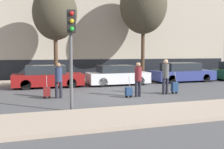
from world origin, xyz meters
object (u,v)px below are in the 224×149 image
object	(u,v)px
parked_car_0	(48,77)
bare_tree_down_street	(55,13)
traffic_light	(71,40)
pedestrian_center	(138,77)
trolley_center	(129,91)
bare_tree_near_crossing	(143,5)
parked_car_1	(117,76)
pedestrian_left	(59,78)
trolley_left	(47,92)
trolley_right	(175,87)
pedestrian_right	(166,74)
parked_car_2	(182,73)

from	to	relation	value
parked_car_0	bare_tree_down_street	size ratio (longest dim) A/B	0.65
parked_car_0	traffic_light	xyz separation A→B (m)	(0.46, -6.96, 1.96)
pedestrian_center	trolley_center	distance (m)	0.85
parked_car_0	pedestrian_center	distance (m)	6.27
parked_car_0	bare_tree_near_crossing	distance (m)	9.31
bare_tree_down_street	parked_car_0	bearing A→B (deg)	-111.94
bare_tree_near_crossing	traffic_light	bearing A→B (deg)	-127.68
parked_car_1	pedestrian_center	size ratio (longest dim) A/B	2.42
pedestrian_left	traffic_light	distance (m)	3.40
trolley_left	traffic_light	world-z (taller)	traffic_light
parked_car_1	trolley_center	size ratio (longest dim) A/B	3.91
pedestrian_left	trolley_right	bearing A→B (deg)	-1.73
parked_car_0	trolley_right	size ratio (longest dim) A/B	3.69
parked_car_1	bare_tree_near_crossing	world-z (taller)	bare_tree_near_crossing
pedestrian_right	trolley_right	xyz separation A→B (m)	(0.55, -0.00, -0.68)
pedestrian_center	bare_tree_down_street	size ratio (longest dim) A/B	0.26
pedestrian_left	pedestrian_center	distance (m)	3.84
pedestrian_right	bare_tree_near_crossing	xyz separation A→B (m)	(1.77, 6.66, 4.79)
trolley_left	pedestrian_right	size ratio (longest dim) A/B	0.60
parked_car_0	bare_tree_down_street	world-z (taller)	bare_tree_down_street
parked_car_2	traffic_light	distance (m)	11.86
trolley_left	parked_car_2	bearing A→B (deg)	22.22
trolley_center	bare_tree_down_street	world-z (taller)	bare_tree_down_street
parked_car_0	pedestrian_left	world-z (taller)	pedestrian_left
trolley_center	pedestrian_right	world-z (taller)	pedestrian_right
trolley_left	pedestrian_center	world-z (taller)	pedestrian_center
parked_car_1	bare_tree_near_crossing	xyz separation A→B (m)	(2.90, 2.23, 5.21)
pedestrian_right	trolley_left	bearing A→B (deg)	-5.80
parked_car_0	parked_car_1	bearing A→B (deg)	-1.88
trolley_left	trolley_right	bearing A→B (deg)	-5.42
trolley_center	bare_tree_down_street	xyz separation A→B (m)	(-2.81, 6.60, 4.53)
parked_car_0	pedestrian_center	world-z (taller)	pedestrian_center
parked_car_2	bare_tree_near_crossing	distance (m)	6.00
trolley_center	trolley_right	distance (m)	2.75
parked_car_0	bare_tree_near_crossing	xyz separation A→B (m)	(7.44, 2.08, 5.19)
parked_car_1	pedestrian_right	size ratio (longest dim) A/B	2.24
parked_car_0	trolley_left	xyz separation A→B (m)	(-0.27, -3.96, -0.31)
trolley_center	traffic_light	xyz separation A→B (m)	(-3.04, -2.05, 2.30)
pedestrian_center	pedestrian_right	xyz separation A→B (m)	(1.64, 0.22, 0.09)
trolley_right	traffic_light	distance (m)	6.63
pedestrian_left	trolley_center	size ratio (longest dim) A/B	1.62
trolley_center	bare_tree_near_crossing	distance (m)	9.75
parked_car_0	traffic_light	bearing A→B (deg)	-86.23
pedestrian_left	bare_tree_near_crossing	size ratio (longest dim) A/B	0.21
bare_tree_down_street	traffic_light	bearing A→B (deg)	-91.47
bare_tree_down_street	trolley_left	bearing A→B (deg)	-99.56
parked_car_2	bare_tree_down_street	distance (m)	10.12
bare_tree_near_crossing	pedestrian_left	bearing A→B (deg)	-139.69
trolley_center	pedestrian_right	xyz separation A→B (m)	(2.18, 0.33, 0.73)
bare_tree_down_street	trolley_right	bearing A→B (deg)	-48.56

